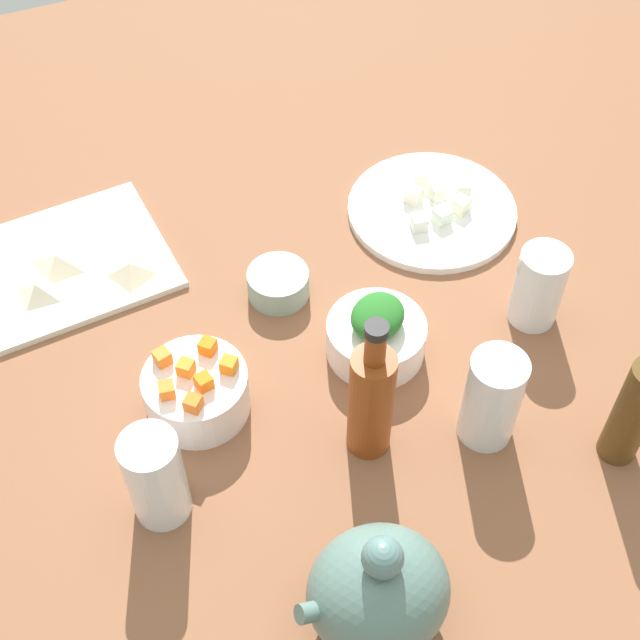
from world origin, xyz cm
name	(u,v)px	position (x,y,z in cm)	size (l,w,h in cm)	color
tabletop	(320,351)	(0.00, 0.00, 1.50)	(190.00, 190.00, 3.00)	brown
cutting_board	(59,266)	(28.17, -26.77, 3.50)	(29.62, 23.03, 1.00)	silver
plate_tofu	(432,210)	(-24.93, -16.08, 3.60)	(24.83, 24.83, 1.20)	white
bowl_greens	(376,338)	(-6.12, 3.80, 5.63)	(12.69, 12.69, 5.25)	white
bowl_carrots	(197,392)	(17.53, 2.99, 6.10)	(12.72, 12.72, 6.20)	white
bowl_small_side	(278,284)	(1.66, -10.38, 4.99)	(8.37, 8.37, 3.97)	#81A196
teapot	(378,591)	(8.99, 35.29, 9.44)	(16.18, 13.45, 16.11)	slate
bottle_0	(371,399)	(0.58, 15.81, 11.87)	(5.19, 5.19, 21.87)	brown
bottle_1	(635,411)	(-25.95, 28.56, 11.41)	(4.49, 4.49, 19.67)	#523716
drinking_glass_0	(539,287)	(-27.85, 6.65, 8.76)	(6.48, 6.48, 11.53)	white
drinking_glass_1	(492,399)	(-13.00, 19.88, 9.63)	(6.69, 6.69, 13.26)	white
drinking_glass_2	(156,477)	(25.54, 14.39, 9.60)	(6.47, 6.47, 13.20)	white
carrot_cube_0	(208,347)	(14.70, 0.13, 10.10)	(1.80, 1.80, 1.80)	orange
carrot_cube_1	(229,365)	(13.29, 3.64, 10.10)	(1.80, 1.80, 1.80)	orange
carrot_cube_2	(162,357)	(20.18, -0.58, 10.10)	(1.80, 1.80, 1.80)	orange
carrot_cube_3	(204,382)	(16.78, 4.78, 10.10)	(1.80, 1.80, 1.80)	orange
carrot_cube_4	(186,368)	(18.09, 1.98, 10.10)	(1.80, 1.80, 1.80)	orange
carrot_cube_5	(193,403)	(18.87, 7.14, 10.10)	(1.80, 1.80, 1.80)	orange
carrot_cube_6	(167,390)	(21.11, 4.22, 10.10)	(1.80, 1.80, 1.80)	orange
chopped_greens_mound	(378,316)	(-6.12, 3.80, 10.07)	(7.63, 6.45, 3.63)	#236823
tofu_cube_0	(413,195)	(-22.93, -18.47, 5.30)	(2.20, 2.20, 2.20)	white
tofu_cube_1	(463,188)	(-30.44, -16.84, 5.30)	(2.20, 2.20, 2.20)	white
tofu_cube_2	(442,215)	(-24.72, -13.02, 5.30)	(2.20, 2.20, 2.20)	white
tofu_cube_3	(461,205)	(-28.34, -13.88, 5.30)	(2.20, 2.20, 2.20)	white
tofu_cube_4	(438,192)	(-26.59, -17.71, 5.30)	(2.20, 2.20, 2.20)	silver
tofu_cube_5	(422,178)	(-25.84, -21.38, 5.30)	(2.20, 2.20, 2.20)	silver
tofu_cube_6	(419,222)	(-21.11, -13.04, 5.30)	(2.20, 2.20, 2.20)	white
dumpling_0	(57,261)	(28.19, -26.24, 5.12)	(5.88, 5.37, 2.25)	beige
dumpling_1	(37,290)	(31.85, -22.05, 5.11)	(5.08, 4.45, 2.22)	beige
dumpling_2	(131,269)	(19.27, -20.72, 5.12)	(5.07, 4.98, 2.24)	beige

